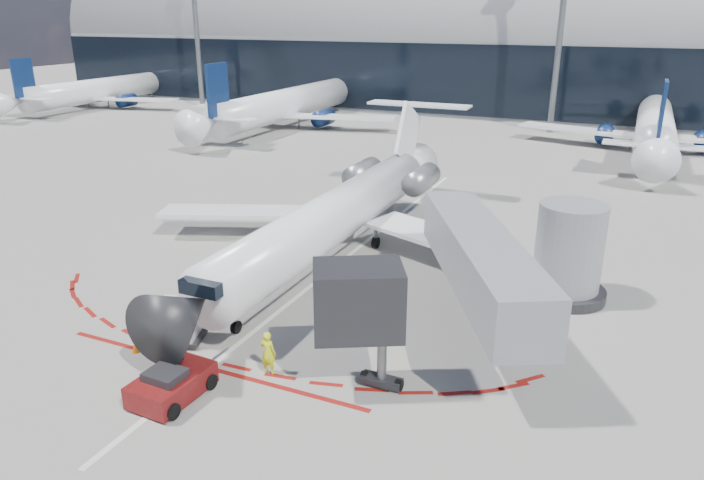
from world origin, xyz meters
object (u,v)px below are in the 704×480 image
at_px(ramp_worker, 268,353).
at_px(uld_container, 179,322).
at_px(pushback_tug, 172,384).
at_px(regional_jet, 342,211).

bearing_deg(ramp_worker, uld_container, -7.53).
distance_m(pushback_tug, ramp_worker, 3.73).
bearing_deg(uld_container, pushback_tug, -73.92).
bearing_deg(regional_jet, pushback_tug, -87.62).
height_order(ramp_worker, uld_container, uld_container).
relative_size(ramp_worker, uld_container, 0.76).
bearing_deg(uld_container, regional_jet, 62.74).
bearing_deg(pushback_tug, uld_container, 127.40).
relative_size(regional_jet, uld_container, 12.71).
height_order(pushback_tug, ramp_worker, ramp_worker).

